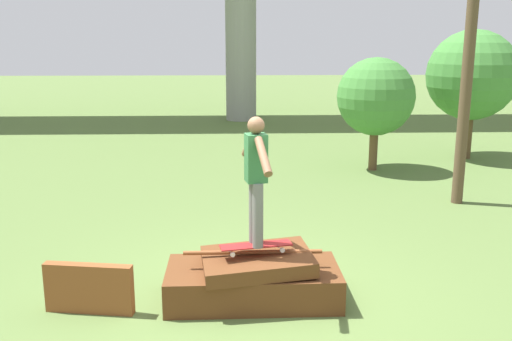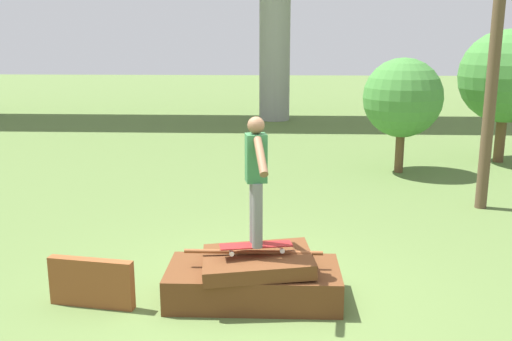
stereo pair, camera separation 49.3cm
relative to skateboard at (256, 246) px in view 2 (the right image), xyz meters
name	(u,v)px [view 2 (the right image)]	position (x,y,z in m)	size (l,w,h in m)	color
ground_plane	(253,299)	(-0.03, 0.05, -0.68)	(80.00, 80.00, 0.00)	#567038
scrap_pile	(254,279)	(-0.02, 0.05, -0.43)	(1.99, 1.04, 0.61)	#5B3319
scrap_plank_loose	(92,283)	(-1.84, -0.19, -0.40)	(0.99, 0.27, 0.56)	brown
skateboard	(256,246)	(0.00, 0.00, 0.00)	(0.84, 0.35, 0.09)	maroon
skater	(256,173)	(0.00, 0.00, 0.84)	(0.31, 1.11, 1.45)	slate
tree_behind_left	(506,77)	(5.54, 7.82, 1.38)	(2.19, 2.19, 3.16)	brown
tree_behind_right	(403,98)	(2.90, 6.60, 0.99)	(1.74, 1.74, 2.54)	brown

